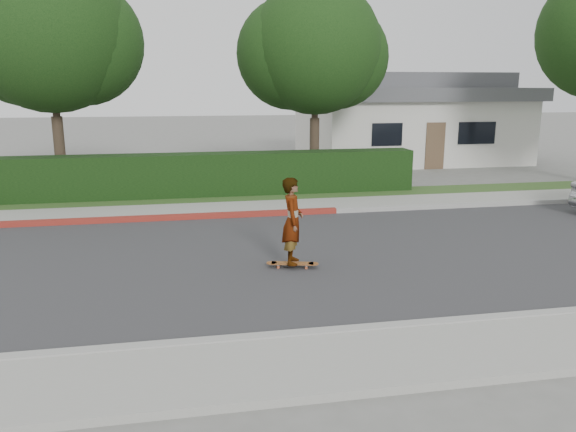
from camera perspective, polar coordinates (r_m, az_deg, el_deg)
name	(u,v)px	position (r m, az deg, el deg)	size (l,w,h in m)	color
ground	(341,255)	(12.70, 5.44, -3.93)	(120.00, 120.00, 0.00)	slate
road	(341,254)	(12.70, 5.44, -3.91)	(60.00, 8.00, 0.01)	#2D2D30
curb_near	(415,327)	(9.06, 12.77, -10.91)	(60.00, 0.20, 0.15)	#9E9E99
sidewalk_near	(441,354)	(8.33, 15.27, -13.40)	(60.00, 1.60, 0.12)	gray
curb_far	(303,212)	(16.52, 1.51, 0.41)	(60.00, 0.20, 0.15)	#9E9E99
curb_red_section	(127,219)	(16.24, -16.00, -0.32)	(12.00, 0.21, 0.15)	maroon
sidewalk_far	(297,206)	(17.39, 0.88, 1.00)	(60.00, 1.60, 0.12)	gray
planting_strip	(287,197)	(18.93, -0.09, 1.98)	(60.00, 1.60, 0.10)	#2D4C1E
hedge	(196,176)	(19.08, -9.34, 4.03)	(15.00, 1.00, 1.50)	black
tree_left	(50,37)	(20.80, -23.02, 16.42)	(5.99, 5.21, 8.00)	#33261C
tree_center	(314,52)	(21.44, 2.64, 16.31)	(5.66, 4.84, 7.44)	#33261C
house	(406,117)	(29.96, 11.88, 9.77)	(10.60, 8.60, 4.30)	beige
skateboard	(292,264)	(11.71, 0.46, -4.86)	(1.10, 0.48, 0.10)	#B45531
skateboarder	(293,221)	(11.46, 0.47, -0.51)	(0.66, 0.43, 1.80)	white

